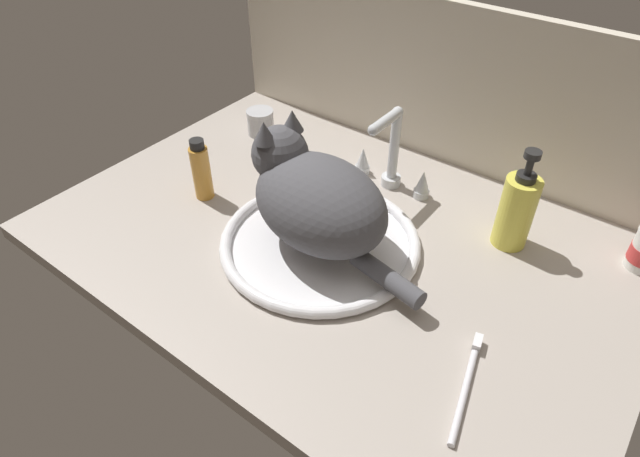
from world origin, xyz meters
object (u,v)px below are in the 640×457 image
object	(u,v)px
faucet	(391,157)
soap_pump_bottle	(516,210)
toothbrush	(467,384)
amber_bottle	(201,171)
metal_jar	(260,122)
sink_basin	(320,242)
cat	(313,196)

from	to	relation	value
faucet	soap_pump_bottle	world-z (taller)	soap_pump_bottle
faucet	toothbrush	size ratio (longest dim) A/B	0.97
soap_pump_bottle	toothbrush	world-z (taller)	soap_pump_bottle
amber_bottle	metal_jar	size ratio (longest dim) A/B	2.03
sink_basin	soap_pump_bottle	distance (cm)	34.46
sink_basin	toothbrush	xyz separation A→B (cm)	(33.67, -11.12, -0.27)
cat	sink_basin	bearing A→B (deg)	-10.77
faucet	metal_jar	bearing A→B (deg)	179.47
soap_pump_bottle	sink_basin	bearing A→B (deg)	-140.94
sink_basin	amber_bottle	world-z (taller)	amber_bottle
amber_bottle	faucet	bearing A→B (deg)	42.40
metal_jar	toothbrush	size ratio (longest dim) A/B	0.35
sink_basin	soap_pump_bottle	xyz separation A→B (cm)	(26.31, 21.35, 6.31)
faucet	cat	world-z (taller)	cat
cat	metal_jar	size ratio (longest dim) A/B	6.10
faucet	metal_jar	xyz separation A→B (cm)	(-35.34, 0.32, -4.07)
metal_jar	amber_bottle	bearing A→B (deg)	-72.83
amber_bottle	soap_pump_bottle	distance (cm)	58.63
faucet	metal_jar	size ratio (longest dim) A/B	2.78
amber_bottle	toothbrush	bearing A→B (deg)	-8.55
soap_pump_bottle	cat	bearing A→B (deg)	-143.07
cat	toothbrush	xyz separation A→B (cm)	(35.34, -11.44, -9.43)
metal_jar	cat	bearing A→B (deg)	-34.55
cat	toothbrush	size ratio (longest dim) A/B	2.13
amber_bottle	soap_pump_bottle	bearing A→B (deg)	23.39
sink_basin	faucet	distance (cm)	23.97
amber_bottle	metal_jar	world-z (taller)	amber_bottle
cat	amber_bottle	xyz separation A→B (cm)	(-25.82, -2.24, -4.01)
amber_bottle	metal_jar	distance (cm)	26.79
cat	toothbrush	distance (cm)	38.32
sink_basin	metal_jar	size ratio (longest dim) A/B	5.68
amber_bottle	soap_pump_bottle	size ratio (longest dim) A/B	0.67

